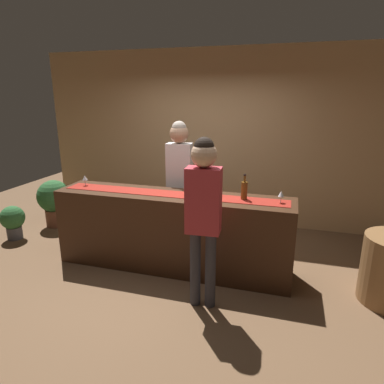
% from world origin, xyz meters
% --- Properties ---
extents(ground_plane, '(10.00, 10.00, 0.00)m').
position_xyz_m(ground_plane, '(0.00, 0.00, 0.00)').
color(ground_plane, brown).
extents(back_wall, '(6.00, 0.12, 2.90)m').
position_xyz_m(back_wall, '(0.00, 1.90, 1.45)').
color(back_wall, tan).
rests_on(back_wall, ground).
extents(bar_counter, '(2.97, 0.60, 0.99)m').
position_xyz_m(bar_counter, '(0.00, 0.00, 0.49)').
color(bar_counter, '#3D2314').
rests_on(bar_counter, ground).
extents(counter_runner_cloth, '(2.82, 0.28, 0.01)m').
position_xyz_m(counter_runner_cloth, '(0.00, 0.00, 0.99)').
color(counter_runner_cloth, maroon).
rests_on(counter_runner_cloth, bar_counter).
extents(wine_bottle_clear, '(0.07, 0.07, 0.30)m').
position_xyz_m(wine_bottle_clear, '(0.44, 0.08, 1.10)').
color(wine_bottle_clear, '#B2C6C1').
rests_on(wine_bottle_clear, bar_counter).
extents(wine_bottle_amber, '(0.07, 0.07, 0.30)m').
position_xyz_m(wine_bottle_amber, '(0.88, 0.04, 1.10)').
color(wine_bottle_amber, brown).
rests_on(wine_bottle_amber, bar_counter).
extents(wine_glass_near_customer, '(0.07, 0.07, 0.14)m').
position_xyz_m(wine_glass_near_customer, '(1.30, 0.01, 1.09)').
color(wine_glass_near_customer, silver).
rests_on(wine_glass_near_customer, bar_counter).
extents(wine_glass_mid_counter, '(0.07, 0.07, 0.14)m').
position_xyz_m(wine_glass_mid_counter, '(-1.25, 0.05, 1.09)').
color(wine_glass_mid_counter, silver).
rests_on(wine_glass_mid_counter, bar_counter).
extents(bartender, '(0.36, 0.26, 1.83)m').
position_xyz_m(bartender, '(-0.09, 0.58, 1.15)').
color(bartender, '#26262B').
rests_on(bartender, ground).
extents(customer_sipping, '(0.35, 0.25, 1.78)m').
position_xyz_m(customer_sipping, '(0.58, -0.69, 1.12)').
color(customer_sipping, '#33333D').
rests_on(customer_sipping, ground).
extents(potted_plant_tall, '(0.54, 0.54, 0.79)m').
position_xyz_m(potted_plant_tall, '(-2.41, 0.81, 0.46)').
color(potted_plant_tall, brown).
rests_on(potted_plant_tall, ground).
extents(potted_plant_small, '(0.36, 0.36, 0.53)m').
position_xyz_m(potted_plant_small, '(-2.66, 0.14, 0.31)').
color(potted_plant_small, '#4C4C51').
rests_on(potted_plant_small, ground).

